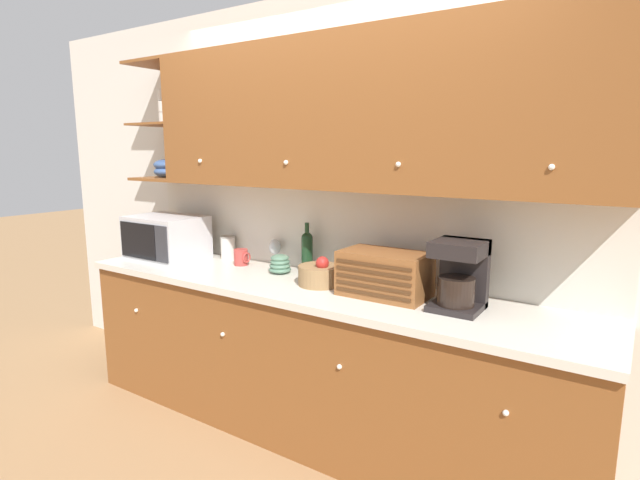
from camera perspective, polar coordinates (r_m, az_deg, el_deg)
ground_plane at (r=3.48m, az=2.15°, el=-18.46°), size 24.00×24.00×0.00m
wall_back at (r=3.10m, az=2.60°, el=3.38°), size 5.55×0.06×2.60m
counter_unit at (r=3.03m, az=-1.04°, el=-13.37°), size 3.17×0.67×0.91m
backsplash_panel at (r=3.08m, az=2.24°, el=1.10°), size 3.15×0.01×0.55m
upper_cabinets at (r=2.81m, az=3.50°, el=14.16°), size 3.15×0.38×0.82m
microwave at (r=3.70m, az=-17.16°, el=0.29°), size 0.52×0.39×0.30m
storage_canister at (r=3.59m, az=-10.46°, el=-0.84°), size 0.11×0.11×0.16m
mug at (r=3.39m, az=-8.99°, el=-1.95°), size 0.10×0.09×0.11m
wine_glass at (r=3.33m, az=-5.18°, el=-0.90°), size 0.08×0.08×0.18m
bowl_stack_on_counter at (r=3.14m, az=-4.60°, el=-2.79°), size 0.14×0.14×0.12m
wine_bottle at (r=3.13m, az=-1.49°, el=-1.18°), size 0.07×0.07×0.32m
fruit_basket at (r=2.86m, az=-0.03°, el=-3.97°), size 0.24×0.24×0.17m
bread_box at (r=2.66m, az=7.39°, el=-3.87°), size 0.46×0.28×0.24m
coffee_maker at (r=2.51m, az=15.67°, el=-3.84°), size 0.24×0.25×0.34m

